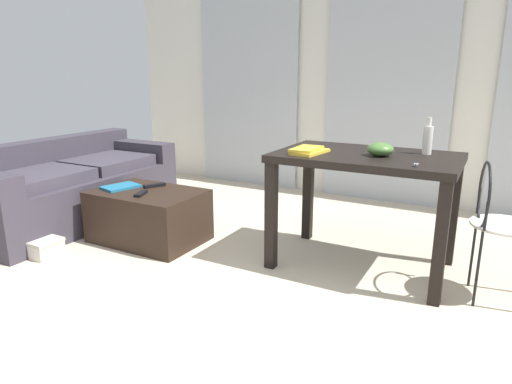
{
  "coord_description": "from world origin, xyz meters",
  "views": [
    {
      "loc": [
        1.06,
        -1.36,
        1.33
      ],
      "look_at": [
        -0.52,
        1.54,
        0.44
      ],
      "focal_mm": 31.56,
      "sensor_mm": 36.0,
      "label": 1
    }
  ],
  "objects_px": {
    "couch": "(71,188)",
    "scissors": "(415,165)",
    "bottle_near": "(428,139)",
    "magazine": "(121,187)",
    "bowl": "(380,149)",
    "tv_remote_primary": "(141,194)",
    "shoebox": "(37,246)",
    "coffee_table": "(149,216)",
    "craft_table": "(366,172)",
    "tv_remote_secondary": "(155,185)",
    "wire_chair": "(495,214)",
    "book_stack": "(308,151)"
  },
  "relations": [
    {
      "from": "bottle_near",
      "to": "book_stack",
      "type": "relative_size",
      "value": 0.79
    },
    {
      "from": "wire_chair",
      "to": "scissors",
      "type": "relative_size",
      "value": 8.46
    },
    {
      "from": "bottle_near",
      "to": "scissors",
      "type": "xyz_separation_m",
      "value": [
        0.0,
        -0.43,
        -0.1
      ]
    },
    {
      "from": "couch",
      "to": "magazine",
      "type": "relative_size",
      "value": 6.82
    },
    {
      "from": "bottle_near",
      "to": "craft_table",
      "type": "bearing_deg",
      "value": -152.82
    },
    {
      "from": "bowl",
      "to": "book_stack",
      "type": "height_order",
      "value": "bowl"
    },
    {
      "from": "tv_remote_primary",
      "to": "shoebox",
      "type": "height_order",
      "value": "tv_remote_primary"
    },
    {
      "from": "couch",
      "to": "wire_chair",
      "type": "height_order",
      "value": "wire_chair"
    },
    {
      "from": "wire_chair",
      "to": "tv_remote_primary",
      "type": "relative_size",
      "value": 5.25
    },
    {
      "from": "coffee_table",
      "to": "magazine",
      "type": "xyz_separation_m",
      "value": [
        -0.25,
        -0.03,
        0.22
      ]
    },
    {
      "from": "couch",
      "to": "scissors",
      "type": "xyz_separation_m",
      "value": [
        2.96,
        0.01,
        0.5
      ]
    },
    {
      "from": "scissors",
      "to": "bowl",
      "type": "bearing_deg",
      "value": 139.46
    },
    {
      "from": "bowl",
      "to": "tv_remote_primary",
      "type": "bearing_deg",
      "value": -166.3
    },
    {
      "from": "bottle_near",
      "to": "tv_remote_secondary",
      "type": "xyz_separation_m",
      "value": [
        -2.02,
        -0.39,
        -0.47
      ]
    },
    {
      "from": "craft_table",
      "to": "scissors",
      "type": "height_order",
      "value": "scissors"
    },
    {
      "from": "magazine",
      "to": "shoebox",
      "type": "distance_m",
      "value": 0.75
    },
    {
      "from": "couch",
      "to": "wire_chair",
      "type": "bearing_deg",
      "value": 2.84
    },
    {
      "from": "wire_chair",
      "to": "shoebox",
      "type": "distance_m",
      "value": 3.14
    },
    {
      "from": "bowl",
      "to": "tv_remote_secondary",
      "type": "xyz_separation_m",
      "value": [
        -1.77,
        -0.17,
        -0.42
      ]
    },
    {
      "from": "craft_table",
      "to": "bowl",
      "type": "distance_m",
      "value": 0.2
    },
    {
      "from": "couch",
      "to": "book_stack",
      "type": "xyz_separation_m",
      "value": [
        2.26,
        0.1,
        0.51
      ]
    },
    {
      "from": "wire_chair",
      "to": "bottle_near",
      "type": "bearing_deg",
      "value": 147.93
    },
    {
      "from": "couch",
      "to": "scissors",
      "type": "bearing_deg",
      "value": 0.29
    },
    {
      "from": "craft_table",
      "to": "bowl",
      "type": "relative_size",
      "value": 6.94
    },
    {
      "from": "scissors",
      "to": "tv_remote_primary",
      "type": "distance_m",
      "value": 2.0
    },
    {
      "from": "wire_chair",
      "to": "bottle_near",
      "type": "distance_m",
      "value": 0.64
    },
    {
      "from": "scissors",
      "to": "shoebox",
      "type": "relative_size",
      "value": 0.27
    },
    {
      "from": "craft_table",
      "to": "wire_chair",
      "type": "distance_m",
      "value": 0.81
    },
    {
      "from": "bottle_near",
      "to": "tv_remote_secondary",
      "type": "bearing_deg",
      "value": -169.21
    },
    {
      "from": "couch",
      "to": "tv_remote_primary",
      "type": "height_order",
      "value": "couch"
    },
    {
      "from": "bottle_near",
      "to": "shoebox",
      "type": "height_order",
      "value": "bottle_near"
    },
    {
      "from": "magazine",
      "to": "scissors",
      "type": "bearing_deg",
      "value": 17.93
    },
    {
      "from": "coffee_table",
      "to": "magazine",
      "type": "bearing_deg",
      "value": -173.06
    },
    {
      "from": "bottle_near",
      "to": "magazine",
      "type": "distance_m",
      "value": 2.35
    },
    {
      "from": "bottle_near",
      "to": "tv_remote_primary",
      "type": "xyz_separation_m",
      "value": [
        -1.95,
        -0.63,
        -0.47
      ]
    },
    {
      "from": "bottle_near",
      "to": "shoebox",
      "type": "bearing_deg",
      "value": -155.8
    },
    {
      "from": "craft_table",
      "to": "wire_chair",
      "type": "height_order",
      "value": "wire_chair"
    },
    {
      "from": "coffee_table",
      "to": "scissors",
      "type": "height_order",
      "value": "scissors"
    },
    {
      "from": "coffee_table",
      "to": "craft_table",
      "type": "xyz_separation_m",
      "value": [
        1.64,
        0.33,
        0.47
      ]
    },
    {
      "from": "coffee_table",
      "to": "shoebox",
      "type": "distance_m",
      "value": 0.84
    },
    {
      "from": "couch",
      "to": "bowl",
      "type": "xyz_separation_m",
      "value": [
        2.7,
        0.24,
        0.54
      ]
    },
    {
      "from": "bowl",
      "to": "tv_remote_primary",
      "type": "relative_size",
      "value": 1.07
    },
    {
      "from": "tv_remote_primary",
      "to": "tv_remote_secondary",
      "type": "relative_size",
      "value": 0.9
    },
    {
      "from": "book_stack",
      "to": "tv_remote_primary",
      "type": "bearing_deg",
      "value": -167.34
    },
    {
      "from": "bottle_near",
      "to": "magazine",
      "type": "bearing_deg",
      "value": -166.34
    },
    {
      "from": "craft_table",
      "to": "tv_remote_primary",
      "type": "distance_m",
      "value": 1.68
    },
    {
      "from": "couch",
      "to": "tv_remote_secondary",
      "type": "xyz_separation_m",
      "value": [
        0.94,
        0.06,
        0.12
      ]
    },
    {
      "from": "tv_remote_secondary",
      "to": "magazine",
      "type": "relative_size",
      "value": 0.64
    },
    {
      "from": "craft_table",
      "to": "magazine",
      "type": "bearing_deg",
      "value": -169.07
    },
    {
      "from": "book_stack",
      "to": "bowl",
      "type": "bearing_deg",
      "value": 16.59
    }
  ]
}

